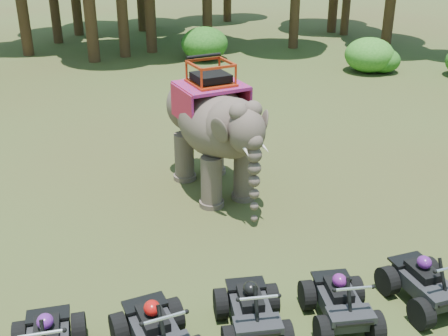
{
  "coord_description": "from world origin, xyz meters",
  "views": [
    {
      "loc": [
        -3.16,
        -9.9,
        7.16
      ],
      "look_at": [
        0.0,
        1.2,
        1.9
      ],
      "focal_mm": 45.0,
      "sensor_mm": 36.0,
      "label": 1
    }
  ],
  "objects_px": {
    "atv_2": "(252,305)",
    "elephant": "(213,127)",
    "atv_3": "(341,296)",
    "atv_4": "(427,278)",
    "atv_1": "(156,326)"
  },
  "relations": [
    {
      "from": "atv_1",
      "to": "atv_3",
      "type": "xyz_separation_m",
      "value": [
        3.49,
        -0.07,
        -0.04
      ]
    },
    {
      "from": "elephant",
      "to": "atv_1",
      "type": "height_order",
      "value": "elephant"
    },
    {
      "from": "atv_3",
      "to": "atv_4",
      "type": "distance_m",
      "value": 1.89
    },
    {
      "from": "atv_2",
      "to": "elephant",
      "type": "bearing_deg",
      "value": 89.04
    },
    {
      "from": "elephant",
      "to": "atv_3",
      "type": "height_order",
      "value": "elephant"
    },
    {
      "from": "atv_2",
      "to": "atv_3",
      "type": "bearing_deg",
      "value": 0.67
    },
    {
      "from": "atv_3",
      "to": "atv_1",
      "type": "bearing_deg",
      "value": -173.31
    },
    {
      "from": "atv_4",
      "to": "atv_2",
      "type": "bearing_deg",
      "value": 174.1
    },
    {
      "from": "atv_3",
      "to": "atv_4",
      "type": "xyz_separation_m",
      "value": [
        1.89,
        0.06,
        0.01
      ]
    },
    {
      "from": "atv_2",
      "to": "atv_3",
      "type": "height_order",
      "value": "atv_2"
    },
    {
      "from": "elephant",
      "to": "atv_2",
      "type": "distance_m",
      "value": 6.23
    },
    {
      "from": "atv_4",
      "to": "atv_1",
      "type": "bearing_deg",
      "value": 176.18
    },
    {
      "from": "atv_3",
      "to": "atv_4",
      "type": "bearing_deg",
      "value": 9.55
    },
    {
      "from": "atv_1",
      "to": "atv_4",
      "type": "height_order",
      "value": "atv_1"
    },
    {
      "from": "atv_1",
      "to": "atv_2",
      "type": "relative_size",
      "value": 1.05
    }
  ]
}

